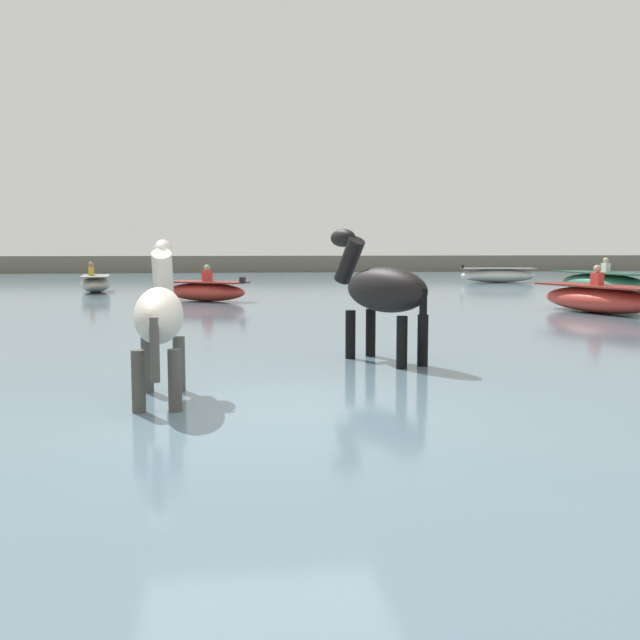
{
  "coord_description": "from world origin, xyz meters",
  "views": [
    {
      "loc": [
        -0.42,
        -6.53,
        1.87
      ],
      "look_at": [
        1.0,
        3.56,
        0.85
      ],
      "focal_mm": 40.29,
      "sensor_mm": 36.0,
      "label": 1
    }
  ],
  "objects_px": {
    "boat_mid_channel": "(603,283)",
    "boat_near_starboard": "(599,299)",
    "boat_far_inshore": "(206,291)",
    "boat_far_offshore": "(96,284)",
    "horse_trailing_black": "(382,293)",
    "horse_lead_pinto": "(160,319)",
    "boat_mid_outer": "(498,275)"
  },
  "relations": [
    {
      "from": "boat_near_starboard",
      "to": "horse_lead_pinto",
      "type": "bearing_deg",
      "value": -137.95
    },
    {
      "from": "boat_far_inshore",
      "to": "boat_mid_channel",
      "type": "xyz_separation_m",
      "value": [
        12.97,
        1.2,
        0.08
      ]
    },
    {
      "from": "boat_near_starboard",
      "to": "boat_far_inshore",
      "type": "bearing_deg",
      "value": 151.18
    },
    {
      "from": "boat_far_offshore",
      "to": "horse_trailing_black",
      "type": "bearing_deg",
      "value": -68.74
    },
    {
      "from": "horse_lead_pinto",
      "to": "boat_mid_channel",
      "type": "height_order",
      "value": "horse_lead_pinto"
    },
    {
      "from": "horse_trailing_black",
      "to": "boat_far_inshore",
      "type": "height_order",
      "value": "horse_trailing_black"
    },
    {
      "from": "horse_trailing_black",
      "to": "boat_far_offshore",
      "type": "xyz_separation_m",
      "value": [
        -6.43,
        16.52,
        -0.63
      ]
    },
    {
      "from": "boat_far_offshore",
      "to": "boat_mid_channel",
      "type": "bearing_deg",
      "value": -12.46
    },
    {
      "from": "boat_far_offshore",
      "to": "boat_far_inshore",
      "type": "bearing_deg",
      "value": -51.65
    },
    {
      "from": "boat_far_inshore",
      "to": "boat_mid_outer",
      "type": "distance_m",
      "value": 15.96
    },
    {
      "from": "horse_lead_pinto",
      "to": "boat_near_starboard",
      "type": "bearing_deg",
      "value": 42.05
    },
    {
      "from": "boat_far_inshore",
      "to": "boat_far_offshore",
      "type": "bearing_deg",
      "value": 128.35
    },
    {
      "from": "boat_mid_channel",
      "to": "boat_near_starboard",
      "type": "distance_m",
      "value": 7.3
    },
    {
      "from": "boat_far_inshore",
      "to": "boat_mid_outer",
      "type": "bearing_deg",
      "value": 37.1
    },
    {
      "from": "horse_trailing_black",
      "to": "boat_far_inshore",
      "type": "xyz_separation_m",
      "value": [
        -2.54,
        11.61,
        -0.63
      ]
    },
    {
      "from": "horse_lead_pinto",
      "to": "boat_mid_channel",
      "type": "distance_m",
      "value": 19.89
    },
    {
      "from": "horse_trailing_black",
      "to": "boat_mid_outer",
      "type": "distance_m",
      "value": 23.56
    },
    {
      "from": "horse_lead_pinto",
      "to": "boat_far_inshore",
      "type": "height_order",
      "value": "horse_lead_pinto"
    },
    {
      "from": "boat_mid_channel",
      "to": "boat_near_starboard",
      "type": "relative_size",
      "value": 1.19
    },
    {
      "from": "boat_near_starboard",
      "to": "boat_far_offshore",
      "type": "bearing_deg",
      "value": 142.73
    },
    {
      "from": "horse_lead_pinto",
      "to": "horse_trailing_black",
      "type": "height_order",
      "value": "horse_trailing_black"
    },
    {
      "from": "horse_trailing_black",
      "to": "boat_far_inshore",
      "type": "bearing_deg",
      "value": 102.34
    },
    {
      "from": "horse_trailing_black",
      "to": "boat_mid_channel",
      "type": "height_order",
      "value": "horse_trailing_black"
    },
    {
      "from": "boat_far_inshore",
      "to": "boat_near_starboard",
      "type": "bearing_deg",
      "value": -28.82
    },
    {
      "from": "boat_far_offshore",
      "to": "horse_lead_pinto",
      "type": "bearing_deg",
      "value": -78.81
    },
    {
      "from": "horse_trailing_black",
      "to": "boat_far_offshore",
      "type": "height_order",
      "value": "horse_trailing_black"
    },
    {
      "from": "boat_far_offshore",
      "to": "boat_near_starboard",
      "type": "bearing_deg",
      "value": -37.27
    },
    {
      "from": "horse_lead_pinto",
      "to": "boat_mid_outer",
      "type": "xyz_separation_m",
      "value": [
        12.94,
        23.32,
        -0.49
      ]
    },
    {
      "from": "boat_far_inshore",
      "to": "boat_near_starboard",
      "type": "relative_size",
      "value": 0.75
    },
    {
      "from": "horse_lead_pinto",
      "to": "horse_trailing_black",
      "type": "relative_size",
      "value": 0.92
    },
    {
      "from": "horse_lead_pinto",
      "to": "boat_far_inshore",
      "type": "bearing_deg",
      "value": 89.12
    },
    {
      "from": "horse_lead_pinto",
      "to": "boat_mid_outer",
      "type": "relative_size",
      "value": 0.57
    }
  ]
}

